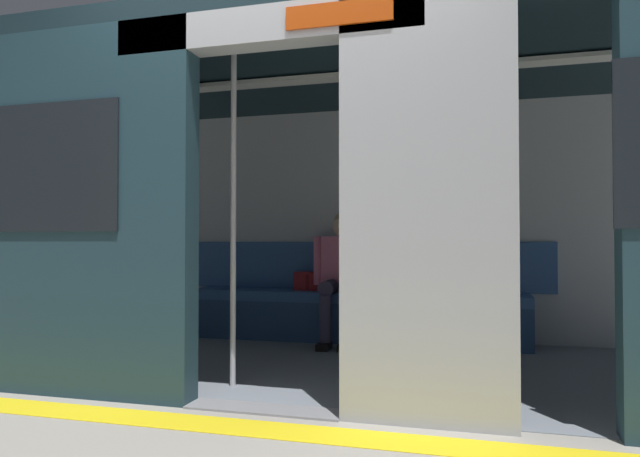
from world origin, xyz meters
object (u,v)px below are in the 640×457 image
(bench_seat, at_px, (351,304))
(person_seated, at_px, (342,268))
(grab_pole_door, at_px, (233,215))
(book, at_px, (392,291))
(handbag, at_px, (309,281))
(train_car, at_px, (315,161))

(bench_seat, height_order, person_seated, person_seated)
(bench_seat, bearing_deg, grab_pole_door, 77.96)
(bench_seat, xyz_separation_m, grab_pole_door, (0.37, 1.74, 0.73))
(bench_seat, bearing_deg, book, -170.49)
(handbag, bearing_deg, grab_pole_door, 91.43)
(person_seated, bearing_deg, bench_seat, -142.84)
(handbag, height_order, book, handbag)
(train_car, height_order, book, train_car)
(grab_pole_door, bearing_deg, bench_seat, -102.04)
(train_car, height_order, person_seated, train_car)
(handbag, bearing_deg, book, 178.88)
(person_seated, height_order, grab_pole_door, grab_pole_door)
(bench_seat, xyz_separation_m, handbag, (0.42, -0.08, 0.19))
(train_car, distance_m, bench_seat, 1.53)
(book, bearing_deg, handbag, 5.71)
(bench_seat, distance_m, book, 0.39)
(book, bearing_deg, bench_seat, 16.33)
(person_seated, height_order, book, person_seated)
(person_seated, relative_size, handbag, 4.53)
(handbag, xyz_separation_m, grab_pole_door, (-0.05, 1.82, 0.54))
(train_car, distance_m, book, 1.54)
(person_seated, bearing_deg, grab_pole_door, 79.86)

